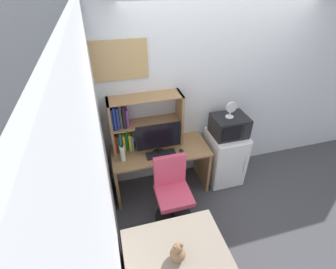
# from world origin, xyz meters

# --- Properties ---
(wall_back) EXTENTS (6.40, 0.04, 2.60)m
(wall_back) POSITION_xyz_m (0.40, 0.02, 1.30)
(wall_back) COLOR silver
(wall_back) RESTS_ON ground_plane
(wall_left) EXTENTS (0.04, 4.40, 2.60)m
(wall_left) POSITION_xyz_m (-1.62, -1.60, 1.30)
(wall_left) COLOR silver
(wall_left) RESTS_ON ground_plane
(desk) EXTENTS (1.32, 0.59, 0.74)m
(desk) POSITION_xyz_m (-0.89, -0.29, 0.52)
(desk) COLOR #997047
(desk) RESTS_ON ground_plane
(hutch_bookshelf) EXTENTS (0.95, 0.28, 0.74)m
(hutch_bookshelf) POSITION_xyz_m (-1.20, -0.13, 1.11)
(hutch_bookshelf) COLOR #997047
(hutch_bookshelf) RESTS_ON desk
(monitor) EXTENTS (0.58, 0.18, 0.46)m
(monitor) POSITION_xyz_m (-0.92, -0.37, 0.99)
(monitor) COLOR black
(monitor) RESTS_ON desk
(keyboard) EXTENTS (0.39, 0.14, 0.02)m
(keyboard) POSITION_xyz_m (-0.91, -0.41, 0.75)
(keyboard) COLOR black
(keyboard) RESTS_ON desk
(computer_mouse) EXTENTS (0.05, 0.09, 0.04)m
(computer_mouse) POSITION_xyz_m (-0.63, -0.42, 0.75)
(computer_mouse) COLOR black
(computer_mouse) RESTS_ON desk
(water_bottle) EXTENTS (0.06, 0.06, 0.24)m
(water_bottle) POSITION_xyz_m (-1.40, -0.38, 0.85)
(water_bottle) COLOR silver
(water_bottle) RESTS_ON desk
(mini_fridge) EXTENTS (0.50, 0.55, 0.83)m
(mini_fridge) POSITION_xyz_m (0.09, -0.33, 0.41)
(mini_fridge) COLOR white
(mini_fridge) RESTS_ON ground_plane
(microwave) EXTENTS (0.47, 0.39, 0.28)m
(microwave) POSITION_xyz_m (0.09, -0.32, 0.97)
(microwave) COLOR black
(microwave) RESTS_ON mini_fridge
(desk_fan) EXTENTS (0.15, 0.11, 0.23)m
(desk_fan) POSITION_xyz_m (0.07, -0.33, 1.24)
(desk_fan) COLOR silver
(desk_fan) RESTS_ON microwave
(desk_chair) EXTENTS (0.49, 0.49, 0.92)m
(desk_chair) POSITION_xyz_m (-0.87, -0.82, 0.40)
(desk_chair) COLOR black
(desk_chair) RESTS_ON ground_plane
(teddy_bear) EXTENTS (0.15, 0.15, 0.23)m
(teddy_bear) POSITION_xyz_m (-1.06, -1.67, 0.58)
(teddy_bear) COLOR #846042
(teddy_bear) RESTS_ON bed
(wall_corkboard) EXTENTS (0.75, 0.02, 0.46)m
(wall_corkboard) POSITION_xyz_m (-1.33, -0.01, 1.90)
(wall_corkboard) COLOR tan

